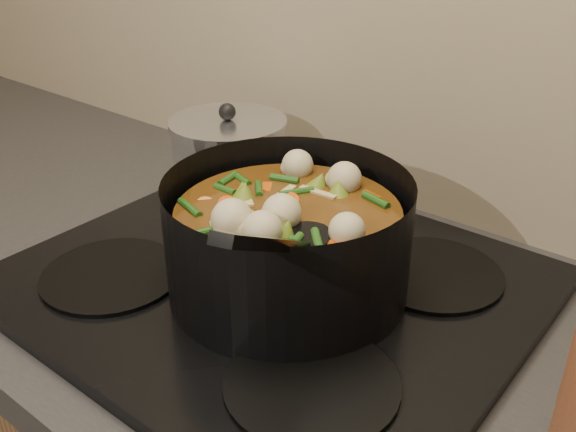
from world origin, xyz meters
The scene contains 3 objects.
stovetop centered at (0.00, 1.93, 0.92)m, with size 0.62×0.54×0.03m.
stockpot centered at (0.03, 1.92, 1.00)m, with size 0.32×0.39×0.22m.
saucepan centered at (-0.21, 2.08, 0.99)m, with size 0.18×0.18×0.15m.
Camera 1 is at (0.45, 1.40, 1.38)m, focal length 40.00 mm.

